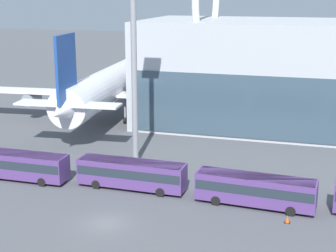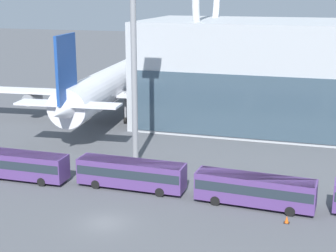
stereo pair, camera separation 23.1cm
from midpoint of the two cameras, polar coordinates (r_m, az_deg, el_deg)
name	(u,v)px [view 2 (the right image)]	position (r m, az deg, el deg)	size (l,w,h in m)	color
ground_plane	(106,223)	(49.74, -6.81, -10.61)	(440.00, 440.00, 0.00)	#515459
airliner_at_gate_near	(106,87)	(85.81, -6.84, 4.32)	(45.61, 43.01, 15.71)	white
shuttle_bus_1	(17,164)	(61.97, -16.24, -4.03)	(12.09, 2.77, 3.20)	#56387A
shuttle_bus_2	(131,173)	(56.84, -3.99, -5.16)	(12.13, 2.93, 3.20)	#56387A
shuttle_bus_3	(255,189)	(53.02, 9.71, -6.85)	(12.22, 3.43, 3.20)	#56387A
floodlight_mast	(134,45)	(62.79, -3.72, 8.93)	(2.58, 2.58, 24.11)	gray
traffic_cone_1	(287,219)	(50.52, 13.15, -10.05)	(0.53, 0.53, 0.74)	black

